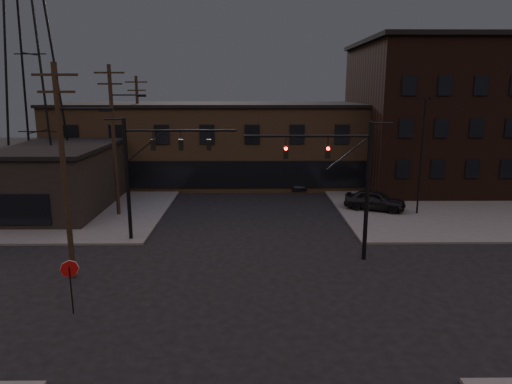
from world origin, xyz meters
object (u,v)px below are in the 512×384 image
traffic_signal_far (147,165)px  car_crossing (297,182)px  parked_car_lot_a (375,200)px  parked_car_lot_b (429,189)px  stop_sign (70,274)px  traffic_signal_near (348,176)px

traffic_signal_far → car_crossing: bearing=54.8°
parked_car_lot_a → parked_car_lot_b: 7.65m
car_crossing → stop_sign: bearing=-118.3°
stop_sign → car_crossing: 28.67m
traffic_signal_near → parked_car_lot_a: size_ratio=1.67×
traffic_signal_near → stop_sign: bearing=-154.1°
traffic_signal_near → parked_car_lot_a: traffic_signal_near is taller
traffic_signal_far → traffic_signal_near: bearing=-16.2°
parked_car_lot_a → parked_car_lot_b: bearing=-30.4°
traffic_signal_far → parked_car_lot_a: (16.64, 7.09, -4.05)m
traffic_signal_near → parked_car_lot_b: bearing=54.6°
car_crossing → parked_car_lot_a: bearing=-60.4°
traffic_signal_near → parked_car_lot_a: 12.19m
parked_car_lot_a → traffic_signal_far: bearing=136.5°
stop_sign → parked_car_lot_b: stop_sign is taller
traffic_signal_near → traffic_signal_far: same height
parked_car_lot_b → car_crossing: parked_car_lot_b is taller
parked_car_lot_a → traffic_signal_near: bearing=-179.9°
car_crossing → traffic_signal_far: bearing=-127.7°
traffic_signal_far → stop_sign: size_ratio=3.23×
traffic_signal_near → stop_sign: 15.17m
stop_sign → parked_car_lot_a: 24.77m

